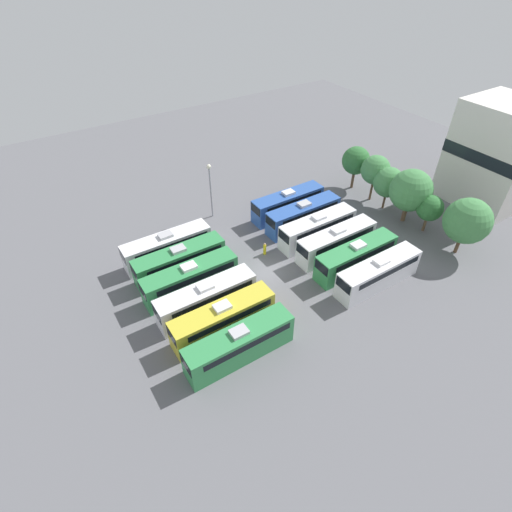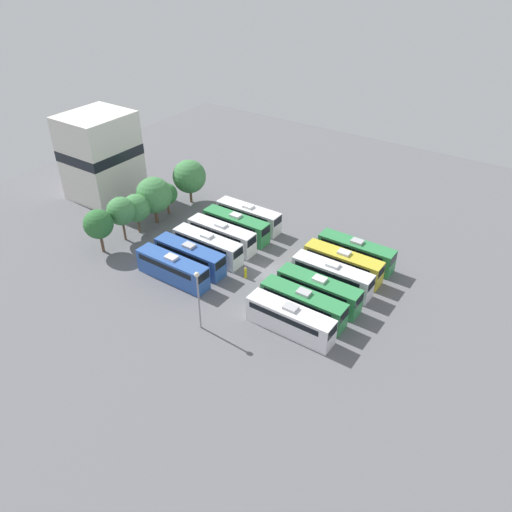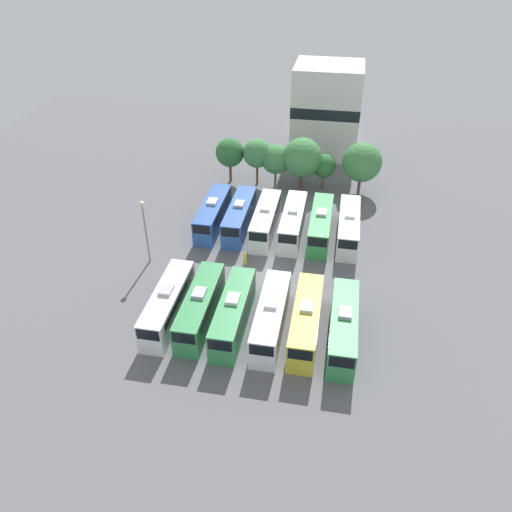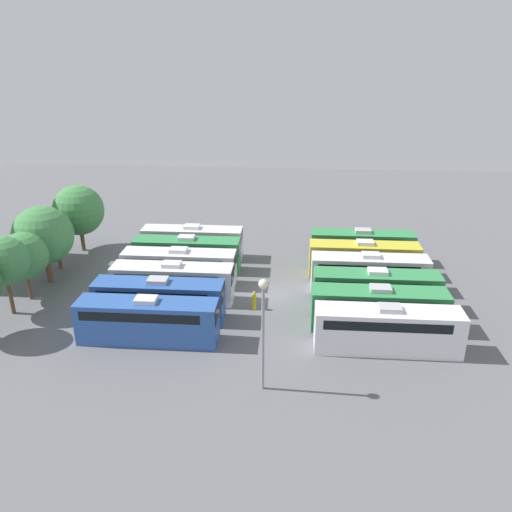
{
  "view_description": "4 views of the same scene",
  "coord_description": "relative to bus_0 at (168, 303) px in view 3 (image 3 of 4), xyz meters",
  "views": [
    {
      "loc": [
        28.69,
        -20.04,
        31.15
      ],
      "look_at": [
        -0.61,
        -1.18,
        2.36
      ],
      "focal_mm": 28.0,
      "sensor_mm": 36.0,
      "label": 1
    },
    {
      "loc": [
        -45.89,
        -29.86,
        38.84
      ],
      "look_at": [
        -0.81,
        1.15,
        2.49
      ],
      "focal_mm": 35.0,
      "sensor_mm": 36.0,
      "label": 2
    },
    {
      "loc": [
        6.78,
        -43.71,
        33.49
      ],
      "look_at": [
        -1.11,
        -0.68,
        2.83
      ],
      "focal_mm": 35.0,
      "sensor_mm": 36.0,
      "label": 3
    },
    {
      "loc": [
        -40.65,
        -1.58,
        20.26
      ],
      "look_at": [
        1.98,
        1.68,
        3.0
      ],
      "focal_mm": 35.0,
      "sensor_mm": 36.0,
      "label": 4
    }
  ],
  "objects": [
    {
      "name": "depot_building",
      "position": [
        12.05,
        44.11,
        5.28
      ],
      "size": [
        10.54,
        9.45,
        14.03
      ],
      "color": "silver",
      "rests_on": "ground_plane"
    },
    {
      "name": "ground_plane",
      "position": [
        8.38,
        8.7,
        -1.81
      ],
      "size": [
        110.21,
        110.21,
        0.0
      ],
      "primitive_type": "plane",
      "color": "slate"
    },
    {
      "name": "tree_1",
      "position": [
        3.34,
        30.38,
        2.96
      ],
      "size": [
        4.11,
        4.11,
        6.84
      ],
      "color": "brown",
      "rests_on": "ground_plane"
    },
    {
      "name": "bus_1",
      "position": [
        3.22,
        0.17,
        0.0
      ],
      "size": [
        2.47,
        10.6,
        3.64
      ],
      "color": "#338C4C",
      "rests_on": "ground_plane"
    },
    {
      "name": "worker_person",
      "position": [
        5.62,
        10.17,
        -1.03
      ],
      "size": [
        0.36,
        0.36,
        1.68
      ],
      "color": "gold",
      "rests_on": "ground_plane"
    },
    {
      "name": "bus_5",
      "position": [
        16.97,
        -0.16,
        0.0
      ],
      "size": [
        2.47,
        10.6,
        3.64
      ],
      "color": "#338C4C",
      "rests_on": "ground_plane"
    },
    {
      "name": "bus_11",
      "position": [
        16.91,
        17.69,
        0.0
      ],
      "size": [
        2.47,
        10.6,
        3.64
      ],
      "color": "silver",
      "rests_on": "ground_plane"
    },
    {
      "name": "tree_3",
      "position": [
        9.79,
        30.2,
        2.88
      ],
      "size": [
        5.53,
        5.53,
        7.47
      ],
      "color": "brown",
      "rests_on": "ground_plane"
    },
    {
      "name": "tree_0",
      "position": [
        -0.7,
        30.57,
        2.66
      ],
      "size": [
        4.13,
        4.13,
        6.56
      ],
      "color": "brown",
      "rests_on": "ground_plane"
    },
    {
      "name": "bus_10",
      "position": [
        13.53,
        17.58,
        0.0
      ],
      "size": [
        2.47,
        10.6,
        3.64
      ],
      "color": "#338C4C",
      "rests_on": "ground_plane"
    },
    {
      "name": "tree_5",
      "position": [
        18.08,
        30.29,
        2.83
      ],
      "size": [
        5.45,
        5.45,
        7.37
      ],
      "color": "brown",
      "rests_on": "ground_plane"
    },
    {
      "name": "bus_3",
      "position": [
        10.19,
        -0.03,
        0.0
      ],
      "size": [
        2.47,
        10.6,
        3.64
      ],
      "color": "silver",
      "rests_on": "ground_plane"
    },
    {
      "name": "tree_4",
      "position": [
        12.89,
        30.6,
        1.71
      ],
      "size": [
        3.38,
        3.38,
        5.23
      ],
      "color": "brown",
      "rests_on": "ground_plane"
    },
    {
      "name": "tree_2",
      "position": [
        6.06,
        30.24,
        2.31
      ],
      "size": [
        4.17,
        4.17,
        6.22
      ],
      "color": "brown",
      "rests_on": "ground_plane"
    },
    {
      "name": "bus_7",
      "position": [
        3.39,
        17.8,
        0.0
      ],
      "size": [
        2.47,
        10.6,
        3.64
      ],
      "color": "#2D56A8",
      "rests_on": "ground_plane"
    },
    {
      "name": "bus_8",
      "position": [
        6.74,
        17.46,
        0.0
      ],
      "size": [
        2.47,
        10.6,
        3.64
      ],
      "color": "silver",
      "rests_on": "ground_plane"
    },
    {
      "name": "bus_4",
      "position": [
        13.49,
        0.07,
        0.0
      ],
      "size": [
        2.47,
        10.6,
        3.64
      ],
      "color": "gold",
      "rests_on": "ground_plane"
    },
    {
      "name": "bus_9",
      "position": [
        10.12,
        17.61,
        0.0
      ],
      "size": [
        2.47,
        10.6,
        3.64
      ],
      "color": "silver",
      "rests_on": "ground_plane"
    },
    {
      "name": "bus_0",
      "position": [
        0.0,
        0.0,
        0.0
      ],
      "size": [
        2.47,
        10.6,
        3.64
      ],
      "color": "white",
      "rests_on": "ground_plane"
    },
    {
      "name": "light_pole",
      "position": [
        -5.28,
        8.75,
        3.5
      ],
      "size": [
        0.6,
        0.6,
        7.84
      ],
      "color": "gray",
      "rests_on": "ground_plane"
    },
    {
      "name": "bus_2",
      "position": [
        6.55,
        -0.11,
        0.0
      ],
      "size": [
        2.47,
        10.6,
        3.64
      ],
      "color": "#338C4C",
      "rests_on": "ground_plane"
    },
    {
      "name": "bus_6",
      "position": [
        -0.04,
        17.79,
        0.0
      ],
      "size": [
        2.47,
        10.6,
        3.64
      ],
      "color": "#2D56A8",
      "rests_on": "ground_plane"
    }
  ]
}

